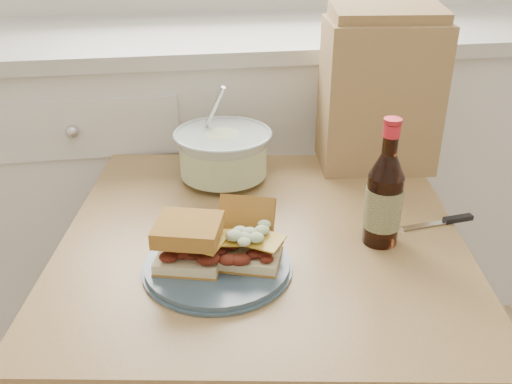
{
  "coord_description": "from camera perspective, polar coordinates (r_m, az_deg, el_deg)",
  "views": [
    {
      "loc": [
        -0.25,
        -0.06,
        1.29
      ],
      "look_at": [
        -0.08,
        0.96,
        0.76
      ],
      "focal_mm": 40.0,
      "sensor_mm": 36.0,
      "label": 1
    }
  ],
  "objects": [
    {
      "name": "sandwich_left",
      "position": [
        1.04,
        -6.71,
        -5.02
      ],
      "size": [
        0.14,
        0.13,
        0.09
      ],
      "rotation": [
        0.0,
        0.0,
        -0.28
      ],
      "color": "beige",
      "rests_on": "plate"
    },
    {
      "name": "knife",
      "position": [
        1.28,
        18.77,
        -2.7
      ],
      "size": [
        0.17,
        0.04,
        0.01
      ],
      "rotation": [
        0.0,
        0.0,
        0.12
      ],
      "color": "silver",
      "rests_on": "dining_table"
    },
    {
      "name": "coleslaw_bowl",
      "position": [
        1.38,
        -3.3,
        3.6
      ],
      "size": [
        0.24,
        0.24,
        0.23
      ],
      "color": "#B3C0BE",
      "rests_on": "dining_table"
    },
    {
      "name": "dining_table",
      "position": [
        1.23,
        0.63,
        -8.08
      ],
      "size": [
        0.94,
        0.94,
        0.68
      ],
      "rotation": [
        0.0,
        0.0,
        -0.17
      ],
      "color": "#A77E4F",
      "rests_on": "ground"
    },
    {
      "name": "sandwich_right",
      "position": [
        1.06,
        -0.78,
        -4.67
      ],
      "size": [
        0.14,
        0.18,
        0.1
      ],
      "rotation": [
        0.0,
        0.0,
        -0.33
      ],
      "color": "beige",
      "rests_on": "plate"
    },
    {
      "name": "paper_bag",
      "position": [
        1.45,
        12.23,
        9.39
      ],
      "size": [
        0.3,
        0.21,
        0.36
      ],
      "primitive_type": "cube",
      "rotation": [
        0.0,
        0.0,
        -0.11
      ],
      "color": "#A87F51",
      "rests_on": "dining_table"
    },
    {
      "name": "beer_bottle",
      "position": [
        1.13,
        12.68,
        -0.59
      ],
      "size": [
        0.07,
        0.07,
        0.26
      ],
      "rotation": [
        0.0,
        0.0,
        -0.24
      ],
      "color": "black",
      "rests_on": "dining_table"
    },
    {
      "name": "cabinet_run",
      "position": [
        1.96,
        -1.02,
        2.56
      ],
      "size": [
        2.5,
        0.64,
        0.94
      ],
      "color": "white",
      "rests_on": "ground"
    },
    {
      "name": "plate",
      "position": [
        1.06,
        -3.87,
        -7.34
      ],
      "size": [
        0.27,
        0.27,
        0.02
      ],
      "primitive_type": "cylinder",
      "color": "#3D5263",
      "rests_on": "dining_table"
    }
  ]
}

